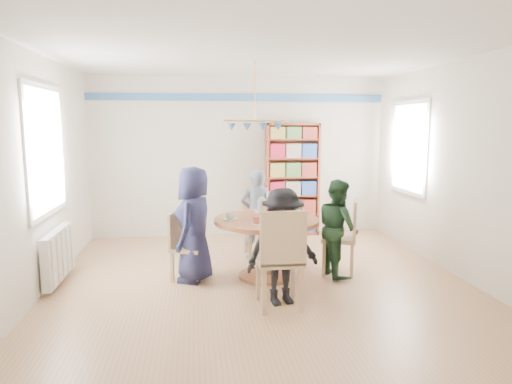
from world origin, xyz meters
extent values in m
plane|color=tan|center=(0.00, 0.00, 0.00)|extent=(5.00, 5.00, 0.00)
plane|color=white|center=(0.00, 0.00, 2.70)|extent=(5.00, 5.00, 0.00)
plane|color=silver|center=(0.00, 2.50, 1.35)|extent=(5.00, 0.00, 5.00)
plane|color=silver|center=(0.00, -2.50, 1.35)|extent=(5.00, 0.00, 5.00)
plane|color=silver|center=(-2.50, 0.00, 1.35)|extent=(0.00, 5.00, 5.00)
plane|color=silver|center=(2.50, 0.00, 1.35)|extent=(0.00, 5.00, 5.00)
cube|color=#366296|center=(0.00, 2.48, 2.35)|extent=(5.00, 0.02, 0.12)
cube|color=white|center=(-2.48, 0.30, 1.60)|extent=(0.03, 1.32, 1.52)
cube|color=white|center=(-2.46, 0.30, 1.60)|extent=(0.01, 1.20, 1.40)
cube|color=white|center=(2.48, 1.30, 1.55)|extent=(0.03, 1.12, 1.42)
cube|color=white|center=(2.46, 1.30, 1.55)|extent=(0.01, 1.00, 1.30)
cylinder|color=gold|center=(0.00, 0.50, 2.33)|extent=(0.01, 0.01, 0.75)
cylinder|color=gold|center=(0.00, 0.50, 1.95)|extent=(0.80, 0.02, 0.02)
cone|color=teal|center=(-0.30, 0.50, 1.87)|extent=(0.11, 0.11, 0.10)
cone|color=teal|center=(-0.10, 0.50, 1.87)|extent=(0.11, 0.11, 0.10)
cone|color=teal|center=(0.10, 0.50, 1.87)|extent=(0.11, 0.11, 0.10)
cone|color=teal|center=(0.30, 0.50, 1.87)|extent=(0.11, 0.11, 0.10)
cube|color=silver|center=(-2.42, 0.30, 0.35)|extent=(0.10, 1.00, 0.60)
cube|color=silver|center=(-2.36, -0.10, 0.35)|extent=(0.02, 0.06, 0.56)
cube|color=silver|center=(-2.36, 0.10, 0.35)|extent=(0.02, 0.06, 0.56)
cube|color=silver|center=(-2.36, 0.30, 0.35)|extent=(0.02, 0.06, 0.56)
cube|color=silver|center=(-2.36, 0.50, 0.35)|extent=(0.02, 0.06, 0.56)
cube|color=silver|center=(-2.36, 0.70, 0.35)|extent=(0.02, 0.06, 0.56)
cylinder|color=brown|center=(0.10, 0.18, 0.72)|extent=(1.30, 1.30, 0.05)
cylinder|color=brown|center=(0.10, 0.18, 0.35)|extent=(0.16, 0.16, 0.70)
cylinder|color=brown|center=(0.10, 0.18, 0.02)|extent=(0.70, 0.70, 0.04)
cube|color=tan|center=(-0.86, 0.20, 0.40)|extent=(0.49, 0.49, 0.04)
cube|color=tan|center=(-1.02, 0.26, 0.62)|extent=(0.17, 0.36, 0.45)
cube|color=tan|center=(-0.78, 0.00, 0.19)|extent=(0.05, 0.05, 0.38)
cube|color=tan|center=(-0.67, 0.29, 0.19)|extent=(0.05, 0.05, 0.38)
cube|color=tan|center=(-1.06, 0.11, 0.19)|extent=(0.05, 0.05, 0.38)
cube|color=tan|center=(-0.95, 0.40, 0.19)|extent=(0.05, 0.05, 0.38)
cube|color=tan|center=(1.05, 0.21, 0.46)|extent=(0.55, 0.55, 0.05)
cube|color=tan|center=(1.23, 0.14, 0.71)|extent=(0.19, 0.41, 0.51)
cube|color=tan|center=(0.94, 0.43, 0.22)|extent=(0.05, 0.05, 0.44)
cube|color=tan|center=(0.82, 0.11, 0.22)|extent=(0.05, 0.05, 0.44)
cube|color=tan|center=(1.27, 0.31, 0.22)|extent=(0.05, 0.05, 0.44)
cube|color=tan|center=(1.15, -0.01, 0.22)|extent=(0.05, 0.05, 0.44)
cube|color=tan|center=(0.14, 1.11, 0.43)|extent=(0.43, 0.43, 0.05)
cube|color=tan|center=(0.12, 1.30, 0.68)|extent=(0.41, 0.07, 0.48)
cube|color=tan|center=(-0.01, 0.94, 0.21)|extent=(0.04, 0.04, 0.42)
cube|color=tan|center=(0.31, 0.96, 0.21)|extent=(0.04, 0.04, 0.42)
cube|color=tan|center=(-0.04, 1.26, 0.21)|extent=(0.04, 0.04, 0.42)
cube|color=tan|center=(0.29, 1.29, 0.21)|extent=(0.04, 0.04, 0.42)
cube|color=tan|center=(0.08, -0.76, 0.50)|extent=(0.47, 0.47, 0.06)
cube|color=tan|center=(0.09, -0.97, 0.78)|extent=(0.47, 0.05, 0.56)
cube|color=tan|center=(0.27, -0.57, 0.24)|extent=(0.05, 0.05, 0.48)
cube|color=tan|center=(-0.11, -0.57, 0.24)|extent=(0.05, 0.05, 0.48)
cube|color=tan|center=(0.28, -0.95, 0.24)|extent=(0.05, 0.05, 0.48)
cube|color=tan|center=(-0.10, -0.95, 0.24)|extent=(0.05, 0.05, 0.48)
imported|color=#191B38|center=(-0.79, 0.18, 0.70)|extent=(0.65, 0.79, 1.40)
imported|color=#1A341F|center=(1.00, 0.13, 0.61)|extent=(0.54, 0.65, 1.23)
imported|color=gray|center=(0.09, 1.03, 0.64)|extent=(0.49, 0.34, 1.28)
imported|color=black|center=(0.13, -0.69, 0.62)|extent=(0.89, 0.64, 1.25)
cube|color=brown|center=(0.45, 2.34, 0.96)|extent=(0.04, 0.27, 1.92)
cube|color=brown|center=(1.33, 2.34, 0.96)|extent=(0.04, 0.27, 1.92)
cube|color=brown|center=(0.89, 2.34, 1.91)|extent=(0.92, 0.27, 0.04)
cube|color=brown|center=(0.89, 2.34, 0.03)|extent=(0.92, 0.27, 0.05)
cube|color=brown|center=(0.89, 2.47, 0.96)|extent=(0.92, 0.02, 1.92)
cube|color=brown|center=(0.89, 2.34, 0.37)|extent=(0.86, 0.26, 0.02)
cube|color=brown|center=(0.89, 2.34, 0.69)|extent=(0.86, 0.26, 0.02)
cube|color=brown|center=(0.89, 2.34, 1.01)|extent=(0.86, 0.26, 0.02)
cube|color=brown|center=(0.89, 2.34, 1.33)|extent=(0.86, 0.26, 0.02)
cube|color=brown|center=(0.89, 2.34, 1.65)|extent=(0.86, 0.26, 0.02)
cube|color=#A31936|center=(0.62, 2.32, 0.17)|extent=(0.25, 0.20, 0.24)
cube|color=beige|center=(0.89, 2.32, 0.17)|extent=(0.25, 0.20, 0.24)
cube|color=#274790|center=(1.17, 2.32, 0.17)|extent=(0.25, 0.20, 0.24)
cube|color=#AF9D46|center=(0.62, 2.32, 0.50)|extent=(0.25, 0.20, 0.24)
cube|color=#4B6F3D|center=(0.89, 2.32, 0.50)|extent=(0.25, 0.20, 0.24)
cube|color=maroon|center=(1.17, 2.32, 0.50)|extent=(0.25, 0.20, 0.24)
cube|color=#A31936|center=(0.62, 2.32, 0.82)|extent=(0.25, 0.20, 0.24)
cube|color=beige|center=(0.89, 2.32, 0.82)|extent=(0.25, 0.20, 0.24)
cube|color=#274790|center=(1.17, 2.32, 0.82)|extent=(0.25, 0.20, 0.24)
cube|color=#AF9D46|center=(0.62, 2.32, 1.14)|extent=(0.25, 0.20, 0.24)
cube|color=#4B6F3D|center=(0.89, 2.32, 1.14)|extent=(0.25, 0.20, 0.24)
cube|color=maroon|center=(1.17, 2.32, 1.14)|extent=(0.25, 0.20, 0.24)
cube|color=#A31936|center=(0.62, 2.32, 1.46)|extent=(0.25, 0.20, 0.24)
cube|color=beige|center=(0.89, 2.32, 1.46)|extent=(0.25, 0.20, 0.24)
cube|color=#274790|center=(1.17, 2.32, 1.46)|extent=(0.25, 0.20, 0.24)
cube|color=#AF9D46|center=(0.62, 2.32, 1.76)|extent=(0.25, 0.20, 0.20)
cube|color=#4B6F3D|center=(0.89, 2.32, 1.76)|extent=(0.25, 0.20, 0.20)
cube|color=maroon|center=(1.17, 2.32, 1.76)|extent=(0.25, 0.20, 0.20)
cylinder|color=white|center=(0.06, 0.25, 0.86)|extent=(0.11, 0.11, 0.22)
sphere|color=white|center=(0.06, 0.25, 0.97)|extent=(0.08, 0.08, 0.08)
cylinder|color=silver|center=(0.21, 0.29, 0.88)|extent=(0.07, 0.07, 0.26)
cylinder|color=teal|center=(0.21, 0.29, 1.02)|extent=(0.03, 0.03, 0.03)
cylinder|color=white|center=(0.15, 0.44, 0.76)|extent=(0.28, 0.28, 0.01)
cylinder|color=maroon|center=(0.15, 0.44, 0.80)|extent=(0.22, 0.22, 0.08)
cylinder|color=white|center=(0.01, -0.10, 0.76)|extent=(0.28, 0.28, 0.01)
cylinder|color=maroon|center=(0.01, -0.10, 0.80)|extent=(0.22, 0.22, 0.08)
cylinder|color=white|center=(-0.34, 0.18, 0.75)|extent=(0.19, 0.19, 0.01)
imported|color=white|center=(-0.34, 0.18, 0.80)|extent=(0.11, 0.11, 0.09)
cylinder|color=white|center=(0.55, 0.18, 0.75)|extent=(0.19, 0.19, 0.01)
imported|color=white|center=(0.55, 0.18, 0.79)|extent=(0.09, 0.09, 0.09)
cylinder|color=white|center=(0.10, 0.63, 0.75)|extent=(0.19, 0.19, 0.01)
imported|color=white|center=(0.10, 0.63, 0.80)|extent=(0.11, 0.11, 0.09)
cylinder|color=white|center=(0.10, -0.27, 0.75)|extent=(0.19, 0.19, 0.01)
imported|color=white|center=(0.10, -0.27, 0.79)|extent=(0.09, 0.09, 0.09)
camera|label=1|loc=(-0.77, -5.28, 1.90)|focal=32.00mm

